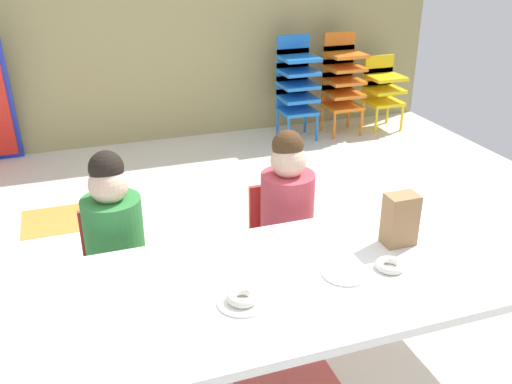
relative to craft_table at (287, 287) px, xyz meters
name	(u,v)px	position (x,y,z in m)	size (l,w,h in m)	color
ground_plane	(247,312)	(0.03, 0.59, -0.55)	(5.48, 5.54, 0.02)	silver
craft_table	(287,287)	(0.00, 0.00, 0.00)	(2.06, 0.82, 0.58)	white
seated_child_near_camera	(114,230)	(-0.57, 0.64, 0.02)	(0.32, 0.31, 0.92)	red
seated_child_middle_seat	(287,203)	(0.26, 0.64, 0.02)	(0.33, 0.33, 0.92)	red
kid_chair_blue_stack	(296,82)	(1.30, 2.98, -0.02)	(0.32, 0.30, 0.92)	blue
kid_chair_orange_stack	(342,78)	(1.76, 2.98, -0.02)	(0.32, 0.30, 0.92)	orange
kid_chair_yellow_stack	(382,87)	(2.19, 2.97, -0.14)	(0.32, 0.30, 0.68)	yellow
paper_bag_brown	(400,219)	(0.53, 0.09, 0.15)	(0.13, 0.09, 0.22)	#9E754C
paper_plate_near_edge	(242,302)	(-0.20, -0.09, 0.05)	(0.18, 0.18, 0.01)	white
paper_plate_center_table	(345,273)	(0.22, -0.05, 0.05)	(0.18, 0.18, 0.01)	white
donut_powdered_on_plate	(242,297)	(-0.20, -0.09, 0.07)	(0.11, 0.11, 0.03)	white
donut_powdered_loose	(390,265)	(0.40, -0.07, 0.06)	(0.11, 0.11, 0.03)	white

